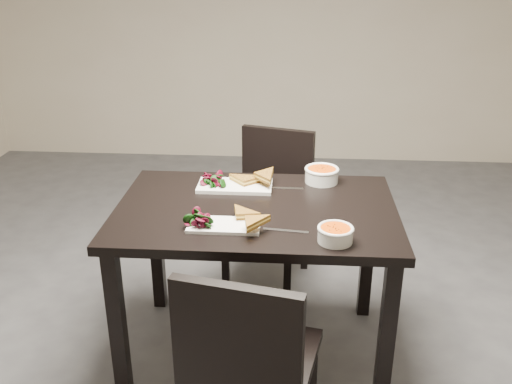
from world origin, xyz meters
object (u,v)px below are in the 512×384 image
soup_bowl_near (335,233)px  chair_far (271,196)px  plate_near (224,225)px  soup_bowl_far (322,174)px  plate_far (235,186)px  chair_near (247,361)px  table (256,228)px

soup_bowl_near → chair_far: bearing=105.6°
plate_near → soup_bowl_far: soup_bowl_far is taller
chair_far → soup_bowl_far: (0.25, -0.42, 0.31)m
plate_far → plate_near: bearing=-90.0°
chair_far → soup_bowl_far: size_ratio=5.23×
soup_bowl_far → plate_near: bearing=-128.5°
chair_near → soup_bowl_far: chair_near is taller
table → plate_far: (-0.11, 0.21, 0.11)m
plate_near → chair_near: bearing=-74.5°
table → soup_bowl_far: (0.29, 0.31, 0.14)m
table → chair_near: 0.69m
plate_far → soup_bowl_far: size_ratio=2.10×
chair_far → soup_bowl_near: size_ratio=6.18×
chair_near → chair_far: bearing=101.2°
plate_near → soup_bowl_far: size_ratio=1.76×
plate_near → soup_bowl_far: (0.40, 0.51, 0.03)m
soup_bowl_near → soup_bowl_far: size_ratio=0.85×
table → soup_bowl_far: 0.44m
plate_far → soup_bowl_far: bearing=13.9°
soup_bowl_far → chair_near: bearing=-105.5°
chair_near → soup_bowl_far: size_ratio=5.23×
table → plate_near: plate_near is taller
table → chair_far: (0.03, 0.73, -0.17)m
chair_near → plate_near: size_ratio=2.97×
table → soup_bowl_far: bearing=46.7°
table → chair_near: chair_near is taller
plate_far → soup_bowl_far: soup_bowl_far is taller
soup_bowl_far → soup_bowl_near: bearing=-87.2°
chair_far → soup_bowl_far: chair_far is taller
chair_near → plate_far: 0.93m
chair_far → soup_bowl_near: 1.10m
chair_near → soup_bowl_far: 1.06m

